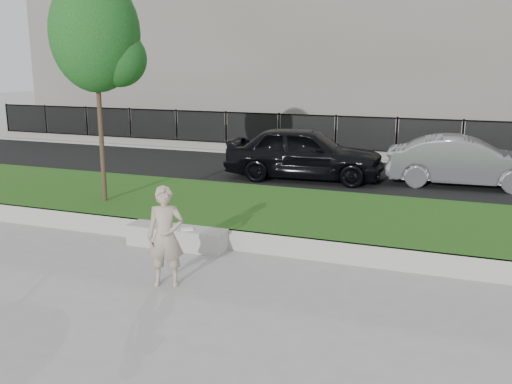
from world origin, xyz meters
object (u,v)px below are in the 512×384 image
at_px(stone_bench, 177,237).
at_px(book, 187,229).
at_px(young_tree, 99,38).
at_px(car_silver, 465,162).
at_px(car_dark, 304,153).
at_px(man, 166,237).

xyz_separation_m(stone_bench, book, (0.27, -0.09, 0.22)).
bearing_deg(young_tree, car_silver, 39.37).
relative_size(car_dark, car_silver, 1.10).
bearing_deg(car_silver, book, 144.23).
relative_size(man, car_silver, 0.38).
bearing_deg(man, young_tree, 114.78).
xyz_separation_m(man, car_dark, (-0.20, 8.75, 0.02)).
bearing_deg(car_silver, young_tree, 125.48).
xyz_separation_m(book, car_dark, (0.28, 7.08, 0.42)).
height_order(stone_bench, car_dark, car_dark).
bearing_deg(young_tree, stone_bench, -28.95).
distance_m(man, car_dark, 8.75).
distance_m(man, young_tree, 5.58).
height_order(stone_bench, book, book).
relative_size(stone_bench, man, 1.22).
xyz_separation_m(book, car_silver, (4.82, 7.76, 0.33)).
bearing_deg(car_dark, car_silver, -86.53).
bearing_deg(stone_bench, car_dark, 85.43).
height_order(man, young_tree, young_tree).
relative_size(book, car_silver, 0.05).
height_order(stone_bench, man, man).
bearing_deg(man, book, 84.80).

